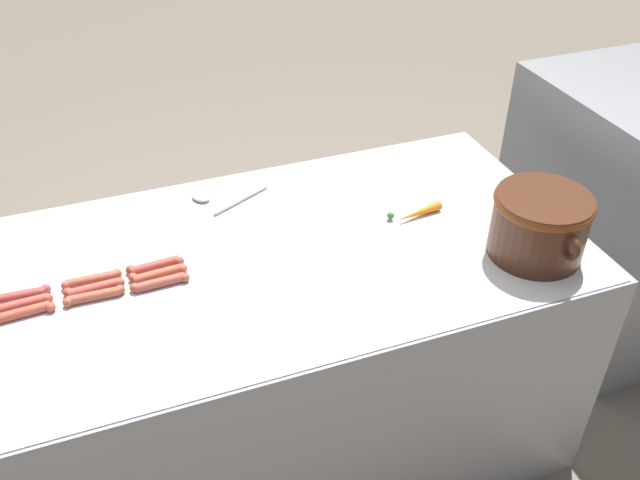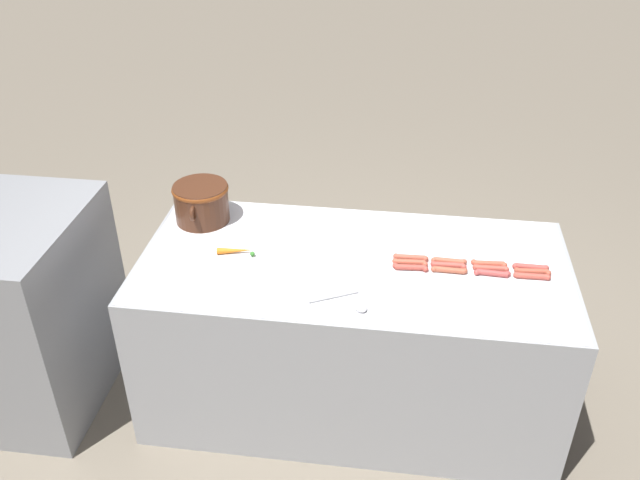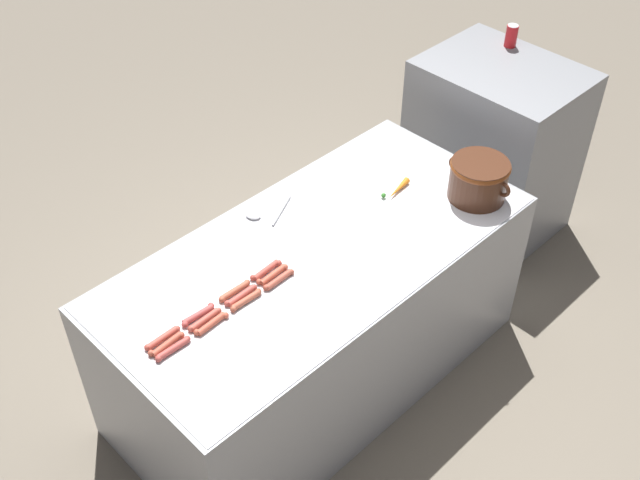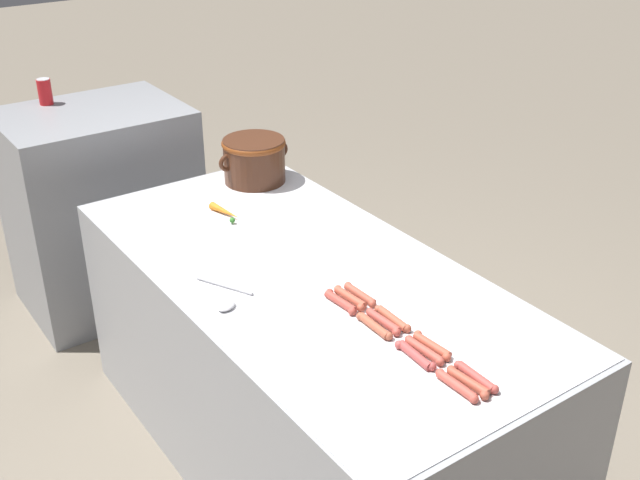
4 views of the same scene
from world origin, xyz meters
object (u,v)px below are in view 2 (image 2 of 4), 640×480
object	(u,v)px
back_cabinet	(26,311)
hot_dog_5	(491,268)
carrot	(236,251)
hot_dog_10	(449,261)
hot_dog_7	(410,263)
hot_dog_9	(489,264)
hot_dog_4	(532,271)
hot_dog_6	(448,266)
hot_dog_11	(411,257)
hot_dog_0	(532,276)
serving_spoon	(351,304)
bean_pot	(201,201)
hot_dog_8	(531,267)
hot_dog_1	(492,273)
hot_dog_3	(410,267)
hot_dog_2	(449,270)

from	to	relation	value
back_cabinet	hot_dog_5	world-z (taller)	back_cabinet
hot_dog_5	carrot	world-z (taller)	carrot
back_cabinet	hot_dog_10	bearing A→B (deg)	-84.24
hot_dog_10	carrot	size ratio (longest dim) A/B	0.89
hot_dog_7	hot_dog_9	distance (m)	0.35
hot_dog_4	hot_dog_7	world-z (taller)	same
hot_dog_6	hot_dog_11	bearing A→B (deg)	76.10
hot_dog_11	hot_dog_0	bearing A→B (deg)	-98.15
hot_dog_7	carrot	bearing A→B (deg)	90.93
hot_dog_10	hot_dog_9	bearing A→B (deg)	-89.20
back_cabinet	carrot	size ratio (longest dim) A/B	5.68
hot_dog_5	serving_spoon	world-z (taller)	hot_dog_5
hot_dog_4	bean_pot	bearing A→B (deg)	80.58
carrot	hot_dog_8	bearing A→B (deg)	-87.81
hot_dog_4	hot_dog_5	distance (m)	0.18
carrot	hot_dog_1	bearing A→B (deg)	-91.00
hot_dog_6	hot_dog_7	world-z (taller)	same
hot_dog_3	hot_dog_5	xyz separation A→B (m)	(0.04, -0.35, 0.00)
hot_dog_4	hot_dog_7	xyz separation A→B (m)	(-0.00, 0.54, 0.00)
hot_dog_2	hot_dog_5	size ratio (longest dim) A/B	1.00
hot_dog_8	bean_pot	world-z (taller)	bean_pot
hot_dog_5	serving_spoon	bearing A→B (deg)	119.28
hot_dog_1	hot_dog_8	world-z (taller)	same
hot_dog_5	hot_dog_9	bearing A→B (deg)	7.96
hot_dog_0	hot_dog_8	world-z (taller)	same
hot_dog_11	hot_dog_9	bearing A→B (deg)	-90.48
serving_spoon	carrot	world-z (taller)	carrot
serving_spoon	hot_dog_5	bearing A→B (deg)	-60.72
hot_dog_4	hot_dog_3	bearing A→B (deg)	94.25
hot_dog_3	hot_dog_5	size ratio (longest dim) A/B	1.00
hot_dog_2	serving_spoon	world-z (taller)	hot_dog_2
hot_dog_4	hot_dog_6	distance (m)	0.37
hot_dog_3	hot_dog_6	distance (m)	0.17
hot_dog_11	bean_pot	distance (m)	1.06
hot_dog_6	hot_dog_7	bearing A→B (deg)	90.28
hot_dog_6	bean_pot	world-z (taller)	bean_pot
back_cabinet	hot_dog_10	world-z (taller)	back_cabinet
hot_dog_0	hot_dog_10	xyz separation A→B (m)	(0.07, 0.36, 0.00)
hot_dog_3	bean_pot	bearing A→B (deg)	73.83
hot_dog_7	hot_dog_11	distance (m)	0.04
hot_dog_1	hot_dog_5	bearing A→B (deg)	5.02
hot_dog_3	hot_dog_9	bearing A→B (deg)	-77.78
serving_spoon	hot_dog_8	bearing A→B (deg)	-64.62
bean_pot	hot_dog_10	bearing A→B (deg)	-100.66
hot_dog_4	bean_pot	distance (m)	1.60
hot_dog_6	hot_dog_7	size ratio (longest dim) A/B	1.00
hot_dog_3	hot_dog_11	size ratio (longest dim) A/B	1.00
hot_dog_11	bean_pot	bearing A→B (deg)	77.91
hot_dog_1	hot_dog_7	bearing A→B (deg)	84.75
hot_dog_8	hot_dog_1	bearing A→B (deg)	112.27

